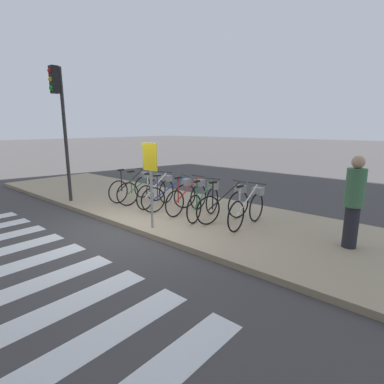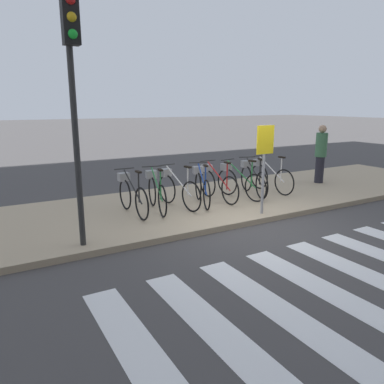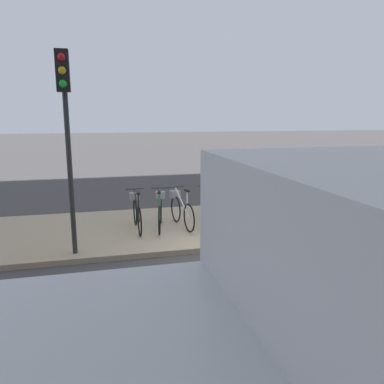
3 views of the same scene
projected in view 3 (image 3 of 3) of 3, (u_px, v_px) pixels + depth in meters
ground_plane at (237, 250)px, 8.19m from camera, size 120.00×120.00×0.00m
sidewalk at (212, 224)px, 9.97m from camera, size 16.71×3.75×0.12m
parked_bicycle_0 at (137, 212)px, 9.24m from camera, size 0.46×1.66×1.02m
parked_bicycle_1 at (160, 210)px, 9.36m from camera, size 0.49×1.64×1.02m
parked_bicycle_2 at (181, 209)px, 9.53m from camera, size 0.46×1.65×1.02m
parked_bicycle_3 at (206, 208)px, 9.62m from camera, size 0.67×1.58×1.02m
parked_bicycle_4 at (223, 206)px, 9.86m from camera, size 0.46×1.66×1.02m
parked_bicycle_5 at (246, 205)px, 9.93m from camera, size 0.50×1.64×1.02m
parked_bicycle_6 at (264, 203)px, 10.18m from camera, size 0.56×1.62×1.02m
parked_bicycle_7 at (283, 201)px, 10.35m from camera, size 0.46×1.66×1.02m
pedestrian at (348, 181)px, 10.88m from camera, size 0.34×0.34×1.75m
traffic_light at (66, 113)px, 7.04m from camera, size 0.24×0.40×3.95m
sign_post at (255, 183)px, 8.29m from camera, size 0.44×0.07×1.92m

